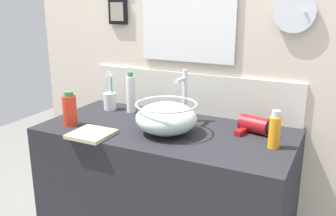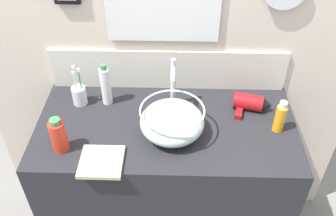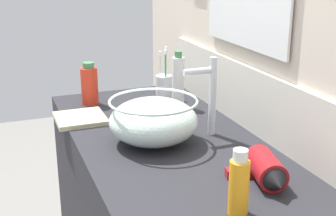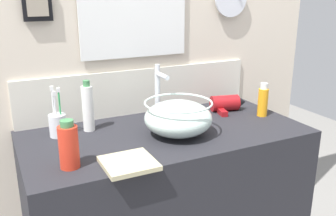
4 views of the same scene
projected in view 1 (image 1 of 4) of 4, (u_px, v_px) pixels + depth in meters
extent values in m
cube|color=#232328|center=(167.00, 216.00, 1.86)|extent=(1.16, 0.57, 0.92)
cube|color=beige|center=(194.00, 43.00, 1.90)|extent=(1.92, 0.06, 2.56)
cube|color=beige|center=(190.00, 93.00, 1.94)|extent=(1.14, 0.02, 0.21)
cube|color=white|center=(188.00, 14.00, 1.84)|extent=(0.44, 0.01, 0.41)
cube|color=white|center=(187.00, 14.00, 1.83)|extent=(0.50, 0.01, 0.47)
cylinder|color=silver|center=(294.00, 12.00, 1.60)|extent=(0.18, 0.01, 0.18)
cylinder|color=silver|center=(306.00, 12.00, 1.60)|extent=(0.01, 0.06, 0.01)
cube|color=black|center=(118.00, 12.00, 2.00)|extent=(0.11, 0.02, 0.13)
cube|color=gray|center=(117.00, 12.00, 1.99)|extent=(0.08, 0.01, 0.10)
ellipsoid|color=silver|center=(166.00, 118.00, 1.65)|extent=(0.27, 0.27, 0.14)
torus|color=silver|center=(166.00, 104.00, 1.63)|extent=(0.27, 0.27, 0.01)
torus|color=#B2B7BC|center=(166.00, 132.00, 1.67)|extent=(0.10, 0.10, 0.01)
cylinder|color=silver|center=(185.00, 99.00, 1.81)|extent=(0.02, 0.02, 0.22)
cylinder|color=silver|center=(181.00, 80.00, 1.74)|extent=(0.02, 0.10, 0.02)
cylinder|color=silver|center=(185.00, 73.00, 1.77)|extent=(0.02, 0.02, 0.03)
cylinder|color=maroon|center=(255.00, 124.00, 1.67)|extent=(0.15, 0.10, 0.08)
cone|color=black|center=(273.00, 129.00, 1.61)|extent=(0.06, 0.07, 0.06)
cube|color=maroon|center=(242.00, 131.00, 1.66)|extent=(0.05, 0.09, 0.02)
cylinder|color=silver|center=(110.00, 101.00, 2.01)|extent=(0.07, 0.07, 0.09)
cylinder|color=green|center=(112.00, 93.00, 2.00)|extent=(0.01, 0.01, 0.18)
cube|color=white|center=(111.00, 75.00, 1.97)|extent=(0.01, 0.01, 0.02)
cylinder|color=white|center=(110.00, 91.00, 2.01)|extent=(0.01, 0.01, 0.18)
cube|color=white|center=(109.00, 73.00, 1.99)|extent=(0.01, 0.01, 0.02)
cylinder|color=white|center=(107.00, 94.00, 1.99)|extent=(0.01, 0.01, 0.17)
cube|color=white|center=(107.00, 77.00, 1.97)|extent=(0.01, 0.01, 0.02)
cylinder|color=orange|center=(274.00, 133.00, 1.49)|extent=(0.05, 0.05, 0.13)
cylinder|color=silver|center=(276.00, 114.00, 1.47)|extent=(0.03, 0.03, 0.03)
cylinder|color=white|center=(131.00, 95.00, 1.95)|extent=(0.05, 0.05, 0.19)
cylinder|color=#3F7F4C|center=(130.00, 74.00, 1.92)|extent=(0.03, 0.03, 0.02)
cylinder|color=red|center=(70.00, 111.00, 1.76)|extent=(0.07, 0.07, 0.14)
cylinder|color=#3F7F4C|center=(68.00, 94.00, 1.73)|extent=(0.04, 0.04, 0.02)
cube|color=tan|center=(92.00, 134.00, 1.64)|extent=(0.17, 0.17, 0.02)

